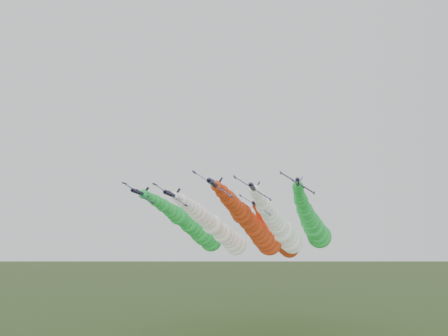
{
  "coord_description": "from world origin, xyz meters",
  "views": [
    {
      "loc": [
        13.2,
        -92.72,
        24.71
      ],
      "look_at": [
        -3.85,
        7.03,
        43.85
      ],
      "focal_mm": 35.0,
      "sensor_mm": 36.0,
      "label": 1
    }
  ],
  "objects_px": {
    "jet_lead": "(257,230)",
    "jet_trail": "(280,237)",
    "jet_inner_left": "(220,231)",
    "jet_inner_right": "(281,229)",
    "jet_outer_left": "(196,229)",
    "jet_outer_right": "(313,225)"
  },
  "relations": [
    {
      "from": "jet_inner_left",
      "to": "jet_lead",
      "type": "bearing_deg",
      "value": -39.84
    },
    {
      "from": "jet_inner_left",
      "to": "jet_inner_right",
      "type": "distance_m",
      "value": 20.42
    },
    {
      "from": "jet_inner_left",
      "to": "jet_trail",
      "type": "height_order",
      "value": "jet_inner_left"
    },
    {
      "from": "jet_inner_left",
      "to": "jet_outer_left",
      "type": "relative_size",
      "value": 1.0
    },
    {
      "from": "jet_lead",
      "to": "jet_outer_left",
      "type": "bearing_deg",
      "value": 139.61
    },
    {
      "from": "jet_inner_left",
      "to": "jet_trail",
      "type": "relative_size",
      "value": 1.0
    },
    {
      "from": "jet_outer_right",
      "to": "jet_outer_left",
      "type": "bearing_deg",
      "value": 178.96
    },
    {
      "from": "jet_outer_left",
      "to": "jet_outer_right",
      "type": "distance_m",
      "value": 40.1
    },
    {
      "from": "jet_outer_left",
      "to": "jet_lead",
      "type": "bearing_deg",
      "value": -40.39
    },
    {
      "from": "jet_outer_left",
      "to": "jet_outer_right",
      "type": "relative_size",
      "value": 1.0
    },
    {
      "from": "jet_lead",
      "to": "jet_trail",
      "type": "relative_size",
      "value": 1.0
    },
    {
      "from": "jet_lead",
      "to": "jet_outer_right",
      "type": "height_order",
      "value": "jet_outer_right"
    },
    {
      "from": "jet_inner_right",
      "to": "jet_outer_left",
      "type": "xyz_separation_m",
      "value": [
        -30.11,
        13.24,
        0.88
      ]
    },
    {
      "from": "jet_trail",
      "to": "jet_outer_right",
      "type": "bearing_deg",
      "value": -36.16
    },
    {
      "from": "jet_inner_left",
      "to": "jet_outer_right",
      "type": "bearing_deg",
      "value": 15.22
    },
    {
      "from": "jet_inner_left",
      "to": "jet_trail",
      "type": "bearing_deg",
      "value": 41.39
    },
    {
      "from": "jet_inner_right",
      "to": "jet_outer_left",
      "type": "bearing_deg",
      "value": 156.27
    },
    {
      "from": "jet_lead",
      "to": "jet_trail",
      "type": "distance_m",
      "value": 27.84
    },
    {
      "from": "jet_inner_right",
      "to": "jet_trail",
      "type": "distance_m",
      "value": 20.88
    },
    {
      "from": "jet_inner_right",
      "to": "jet_inner_left",
      "type": "bearing_deg",
      "value": 167.64
    },
    {
      "from": "jet_lead",
      "to": "jet_trail",
      "type": "bearing_deg",
      "value": 78.35
    },
    {
      "from": "jet_outer_left",
      "to": "jet_inner_left",
      "type": "bearing_deg",
      "value": -41.08
    }
  ]
}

